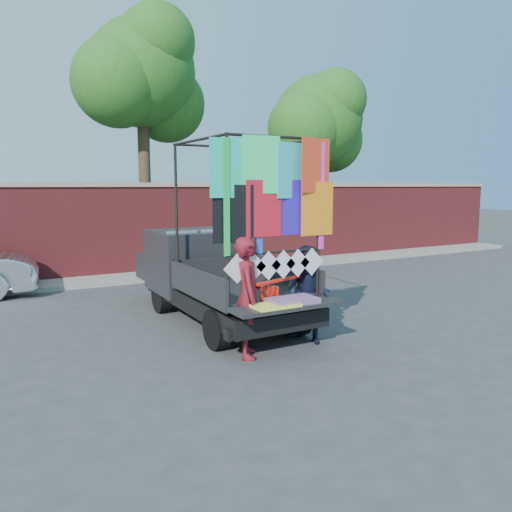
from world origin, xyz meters
TOP-DOWN VIEW (x-y plane):
  - ground at (0.00, 0.00)m, footprint 90.00×90.00m
  - brick_wall at (0.00, 7.00)m, footprint 30.00×0.45m
  - curb at (0.00, 6.30)m, footprint 30.00×1.20m
  - tree_mid at (1.02, 8.12)m, footprint 4.20×3.30m
  - tree_right at (7.52, 8.12)m, footprint 4.20×3.30m
  - pickup_truck at (0.29, 1.96)m, footprint 2.06×5.17m
  - woman at (-0.20, -0.60)m, footprint 0.67×0.78m
  - man at (0.96, -0.49)m, footprint 0.88×0.95m
  - streamer_bundle at (0.27, -0.56)m, footprint 0.95×0.34m

SIDE VIEW (x-z plane):
  - ground at x=0.00m, z-range 0.00..0.00m
  - curb at x=0.00m, z-range 0.00..0.12m
  - man at x=0.96m, z-range 0.00..1.58m
  - pickup_truck at x=0.29m, z-range -0.81..2.45m
  - streamer_bundle at x=0.27m, z-range 0.55..1.23m
  - woman at x=-0.20m, z-range 0.00..1.81m
  - brick_wall at x=0.00m, z-range 0.02..2.63m
  - tree_right at x=7.52m, z-range 1.44..8.06m
  - tree_mid at x=1.02m, z-range 1.83..9.56m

